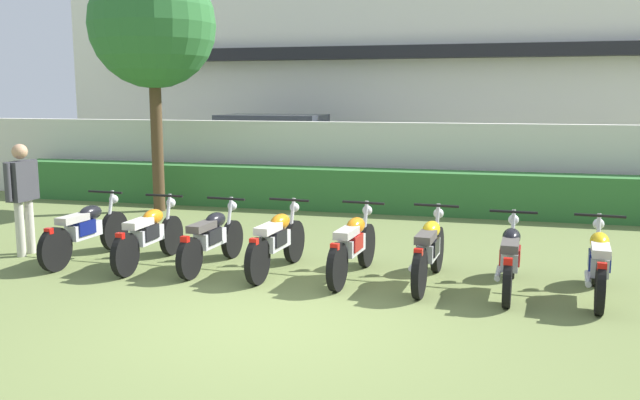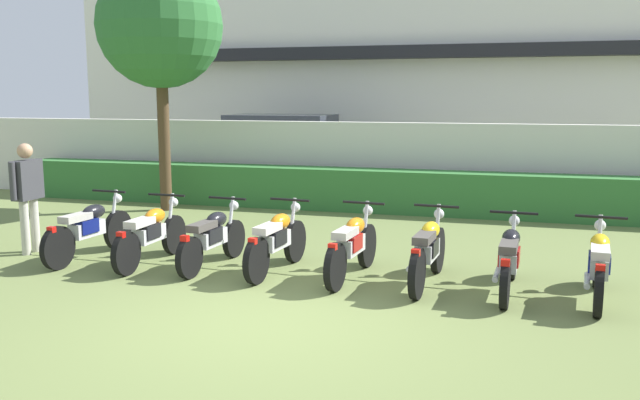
% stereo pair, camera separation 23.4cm
% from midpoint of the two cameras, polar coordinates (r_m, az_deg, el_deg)
% --- Properties ---
extents(ground, '(60.00, 60.00, 0.00)m').
position_cam_midpoint_polar(ground, '(7.37, -5.19, -10.24)').
color(ground, olive).
extents(building, '(22.22, 6.50, 6.85)m').
position_cam_midpoint_polar(building, '(22.56, 8.74, 11.46)').
color(building, white).
rests_on(building, ground).
extents(compound_wall, '(21.11, 0.30, 1.83)m').
position_cam_midpoint_polar(compound_wall, '(14.57, 5.15, 3.03)').
color(compound_wall, silver).
rests_on(compound_wall, ground).
extents(hedge_row, '(16.89, 0.70, 0.88)m').
position_cam_midpoint_polar(hedge_row, '(13.94, 4.64, 0.80)').
color(hedge_row, '#337033').
rests_on(hedge_row, ground).
extents(parked_car, '(4.54, 2.15, 1.89)m').
position_cam_midpoint_polar(parked_car, '(17.86, -3.97, 4.22)').
color(parked_car, navy).
rests_on(parked_car, ground).
extents(tree_near_inspector, '(2.56, 2.56, 5.10)m').
position_cam_midpoint_polar(tree_near_inspector, '(14.35, -14.56, 14.20)').
color(tree_near_inspector, '#4C3823').
rests_on(tree_near_inspector, ground).
extents(motorcycle_in_row_0, '(0.60, 1.96, 0.97)m').
position_cam_midpoint_polar(motorcycle_in_row_0, '(10.44, -19.98, -2.43)').
color(motorcycle_in_row_0, black).
rests_on(motorcycle_in_row_0, ground).
extents(motorcycle_in_row_1, '(0.60, 1.89, 0.96)m').
position_cam_midpoint_polar(motorcycle_in_row_1, '(9.87, -15.06, -2.86)').
color(motorcycle_in_row_1, black).
rests_on(motorcycle_in_row_1, ground).
extents(motorcycle_in_row_2, '(0.60, 1.82, 0.94)m').
position_cam_midpoint_polar(motorcycle_in_row_2, '(9.52, -9.95, -3.18)').
color(motorcycle_in_row_2, black).
rests_on(motorcycle_in_row_2, ground).
extents(motorcycle_in_row_3, '(0.60, 1.85, 0.96)m').
position_cam_midpoint_polar(motorcycle_in_row_3, '(9.16, -4.47, -3.47)').
color(motorcycle_in_row_3, black).
rests_on(motorcycle_in_row_3, ground).
extents(motorcycle_in_row_4, '(0.60, 1.90, 0.96)m').
position_cam_midpoint_polar(motorcycle_in_row_4, '(8.87, 2.04, -3.85)').
color(motorcycle_in_row_4, black).
rests_on(motorcycle_in_row_4, ground).
extents(motorcycle_in_row_5, '(0.60, 1.93, 0.97)m').
position_cam_midpoint_polar(motorcycle_in_row_5, '(8.68, 8.52, -4.22)').
color(motorcycle_in_row_5, black).
rests_on(motorcycle_in_row_5, ground).
extents(motorcycle_in_row_6, '(0.60, 1.89, 0.94)m').
position_cam_midpoint_polar(motorcycle_in_row_6, '(8.57, 15.16, -4.73)').
color(motorcycle_in_row_6, black).
rests_on(motorcycle_in_row_6, ground).
extents(motorcycle_in_row_7, '(0.60, 1.83, 0.95)m').
position_cam_midpoint_polar(motorcycle_in_row_7, '(8.59, 21.95, -4.99)').
color(motorcycle_in_row_7, black).
rests_on(motorcycle_in_row_7, ground).
extents(inspector_person, '(0.23, 0.68, 1.69)m').
position_cam_midpoint_polar(inspector_person, '(11.05, -24.61, 0.81)').
color(inspector_person, beige).
rests_on(inspector_person, ground).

